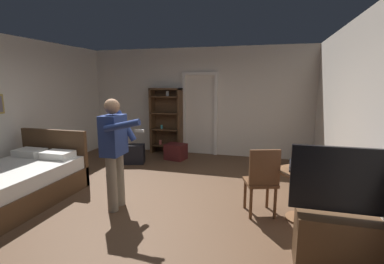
{
  "coord_description": "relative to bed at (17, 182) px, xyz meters",
  "views": [
    {
      "loc": [
        1.78,
        -3.81,
        1.89
      ],
      "look_at": [
        0.7,
        0.18,
        1.14
      ],
      "focal_mm": 26.01,
      "sensor_mm": 36.0,
      "label": 1
    }
  ],
  "objects": [
    {
      "name": "ground_plane",
      "position": [
        2.01,
        0.48,
        -0.3
      ],
      "size": [
        7.05,
        7.05,
        0.0
      ],
      "primitive_type": "plane",
      "color": "brown"
    },
    {
      "name": "wall_back",
      "position": [
        2.01,
        3.74,
        1.07
      ],
      "size": [
        6.01,
        0.12,
        2.74
      ],
      "primitive_type": "cube",
      "color": "silver",
      "rests_on": "ground_plane"
    },
    {
      "name": "wall_right",
      "position": [
        4.96,
        0.48,
        1.07
      ],
      "size": [
        0.12,
        6.65,
        2.74
      ],
      "primitive_type": "cube",
      "color": "silver",
      "rests_on": "ground_plane"
    },
    {
      "name": "doorway_frame",
      "position": [
        2.11,
        3.66,
        0.92
      ],
      "size": [
        0.93,
        0.08,
        2.13
      ],
      "color": "white",
      "rests_on": "ground_plane"
    },
    {
      "name": "bed",
      "position": [
        0.0,
        0.0,
        0.0
      ],
      "size": [
        1.37,
        1.94,
        1.02
      ],
      "color": "#4C331E",
      "rests_on": "ground_plane"
    },
    {
      "name": "bookshelf",
      "position": [
        1.24,
        3.51,
        0.62
      ],
      "size": [
        0.84,
        0.32,
        1.72
      ],
      "color": "#4C331E",
      "rests_on": "ground_plane"
    },
    {
      "name": "tv_flatscreen",
      "position": [
        4.6,
        -0.52,
        0.1
      ],
      "size": [
        1.1,
        0.4,
        1.29
      ],
      "color": "#4C331E",
      "rests_on": "ground_plane"
    },
    {
      "name": "side_table",
      "position": [
        4.31,
        0.53,
        0.17
      ],
      "size": [
        0.67,
        0.67,
        0.7
      ],
      "color": "brown",
      "rests_on": "ground_plane"
    },
    {
      "name": "laptop",
      "position": [
        4.28,
        0.48,
        0.45
      ],
      "size": [
        0.34,
        0.35,
        0.17
      ],
      "color": "black",
      "rests_on": "side_table"
    },
    {
      "name": "bottle_on_table",
      "position": [
        4.45,
        0.45,
        0.49
      ],
      "size": [
        0.06,
        0.06,
        0.23
      ],
      "color": "#1D5114",
      "rests_on": "side_table"
    },
    {
      "name": "wooden_chair",
      "position": [
        3.77,
        0.5,
        0.24
      ],
      "size": [
        0.53,
        0.53,
        0.99
      ],
      "color": "brown",
      "rests_on": "ground_plane"
    },
    {
      "name": "person_blue_shirt",
      "position": [
        1.67,
        0.19,
        0.64
      ],
      "size": [
        0.72,
        0.55,
        1.65
      ],
      "color": "gray",
      "rests_on": "ground_plane"
    },
    {
      "name": "suitcase_dark",
      "position": [
        0.78,
        2.36,
        -0.08
      ],
      "size": [
        0.67,
        0.45,
        0.45
      ],
      "primitive_type": "cube",
      "rotation": [
        0.0,
        0.0,
        0.28
      ],
      "color": "black",
      "rests_on": "ground_plane"
    },
    {
      "name": "suitcase_small",
      "position": [
        1.67,
        2.97,
        -0.11
      ],
      "size": [
        0.54,
        0.48,
        0.39
      ],
      "primitive_type": "cube",
      "rotation": [
        0.0,
        0.0,
        -0.21
      ],
      "color": "#4C1919",
      "rests_on": "ground_plane"
    }
  ]
}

